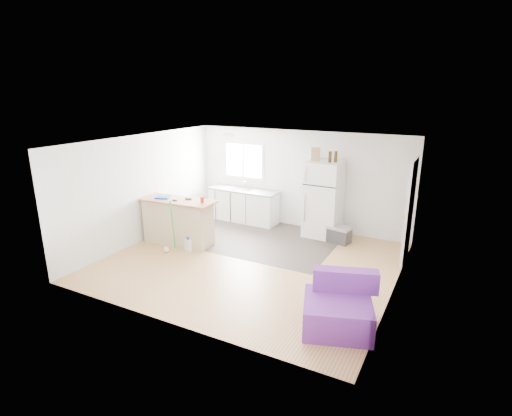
{
  "coord_description": "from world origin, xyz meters",
  "views": [
    {
      "loc": [
        3.55,
        -6.49,
        3.34
      ],
      "look_at": [
        -0.25,
        0.7,
        0.91
      ],
      "focal_mm": 28.0,
      "sensor_mm": 36.0,
      "label": 1
    }
  ],
  "objects": [
    {
      "name": "cardboard_box",
      "position": [
        0.56,
        2.04,
        1.93
      ],
      "size": [
        0.22,
        0.16,
        0.3
      ],
      "primitive_type": "cube",
      "rotation": [
        0.0,
        0.0,
        0.31
      ],
      "color": "#A3845D",
      "rests_on": "refrigerator"
    },
    {
      "name": "cleaner_jug",
      "position": [
        -1.45,
        -0.14,
        0.14
      ],
      "size": [
        0.16,
        0.13,
        0.31
      ],
      "rotation": [
        0.0,
        0.0,
        -0.23
      ],
      "color": "silver",
      "rests_on": "floor"
    },
    {
      "name": "tool_b",
      "position": [
        -1.86,
        -0.0,
        1.04
      ],
      "size": [
        0.1,
        0.05,
        0.03
      ],
      "primitive_type": "cube",
      "rotation": [
        0.0,
        0.0,
        -0.1
      ],
      "color": "black",
      "rests_on": "peninsula"
    },
    {
      "name": "peninsula",
      "position": [
        -1.89,
        0.12,
        0.52
      ],
      "size": [
        1.71,
        0.75,
        1.03
      ],
      "rotation": [
        0.0,
        0.0,
        0.07
      ],
      "color": "beige",
      "rests_on": "floor"
    },
    {
      "name": "blue_tray",
      "position": [
        -2.25,
        0.07,
        1.04
      ],
      "size": [
        0.36,
        0.31,
        0.04
      ],
      "primitive_type": "cube",
      "rotation": [
        0.0,
        0.0,
        0.37
      ],
      "color": "blue",
      "rests_on": "peninsula"
    },
    {
      "name": "tool_a",
      "position": [
        -1.66,
        0.22,
        1.04
      ],
      "size": [
        0.15,
        0.09,
        0.03
      ],
      "primitive_type": "cube",
      "rotation": [
        0.0,
        0.0,
        0.31
      ],
      "color": "black",
      "rests_on": "peninsula"
    },
    {
      "name": "interior_door",
      "position": [
        2.72,
        1.55,
        1.02
      ],
      "size": [
        0.11,
        0.92,
        2.1
      ],
      "color": "white",
      "rests_on": "right_wall"
    },
    {
      "name": "room",
      "position": [
        0.0,
        0.0,
        1.2
      ],
      "size": [
        5.51,
        5.01,
        2.41
      ],
      "color": "#AC7548",
      "rests_on": "ground"
    },
    {
      "name": "cooler",
      "position": [
        1.27,
        1.85,
        0.2
      ],
      "size": [
        0.57,
        0.44,
        0.39
      ],
      "rotation": [
        0.0,
        0.0,
        -0.19
      ],
      "color": "#313133",
      "rests_on": "floor"
    },
    {
      "name": "vinyl_zone",
      "position": [
        -0.73,
        1.25,
        0.0
      ],
      "size": [
        4.05,
        2.5,
        0.0
      ],
      "primitive_type": "cube",
      "color": "#362E29",
      "rests_on": "floor"
    },
    {
      "name": "kitchen_cabinets",
      "position": [
        -1.42,
        2.2,
        0.43
      ],
      "size": [
        1.92,
        0.66,
        1.12
      ],
      "rotation": [
        0.0,
        0.0,
        -0.03
      ],
      "color": "white",
      "rests_on": "floor"
    },
    {
      "name": "mop",
      "position": [
        -1.77,
        -0.39,
        0.23
      ],
      "size": [
        0.27,
        0.32,
        1.18
      ],
      "rotation": [
        0.0,
        0.0,
        0.55
      ],
      "color": "green",
      "rests_on": "floor"
    },
    {
      "name": "window",
      "position": [
        -1.55,
        2.49,
        1.55
      ],
      "size": [
        1.18,
        0.06,
        0.98
      ],
      "color": "white",
      "rests_on": "back_wall"
    },
    {
      "name": "purple_seat",
      "position": [
        2.22,
        -1.42,
        0.29
      ],
      "size": [
        1.2,
        1.18,
        0.79
      ],
      "rotation": [
        0.0,
        0.0,
        0.33
      ],
      "color": "#6C2D94",
      "rests_on": "floor"
    },
    {
      "name": "ceiling_fixture",
      "position": [
        -1.2,
        1.2,
        2.36
      ],
      "size": [
        0.3,
        0.3,
        0.07
      ],
      "primitive_type": "cylinder",
      "color": "white",
      "rests_on": "ceiling"
    },
    {
      "name": "bottle_right",
      "position": [
        1.01,
        2.1,
        1.9
      ],
      "size": [
        0.08,
        0.08,
        0.25
      ],
      "primitive_type": "cylinder",
      "rotation": [
        0.0,
        0.0,
        0.14
      ],
      "color": "#3C230B",
      "rests_on": "refrigerator"
    },
    {
      "name": "refrigerator",
      "position": [
        0.77,
        2.11,
        0.89
      ],
      "size": [
        0.8,
        0.76,
        1.78
      ],
      "rotation": [
        0.0,
        0.0,
        -0.03
      ],
      "color": "white",
      "rests_on": "floor"
    },
    {
      "name": "bottle_left",
      "position": [
        0.91,
        2.01,
        1.9
      ],
      "size": [
        0.09,
        0.09,
        0.25
      ],
      "primitive_type": "cylinder",
      "rotation": [
        0.0,
        0.0,
        -0.34
      ],
      "color": "#3C230B",
      "rests_on": "refrigerator"
    },
    {
      "name": "red_cup",
      "position": [
        -1.26,
        0.17,
        1.09
      ],
      "size": [
        0.09,
        0.09,
        0.12
      ],
      "primitive_type": "cylinder",
      "rotation": [
        0.0,
        0.0,
        0.16
      ],
      "color": "red",
      "rests_on": "peninsula"
    }
  ]
}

